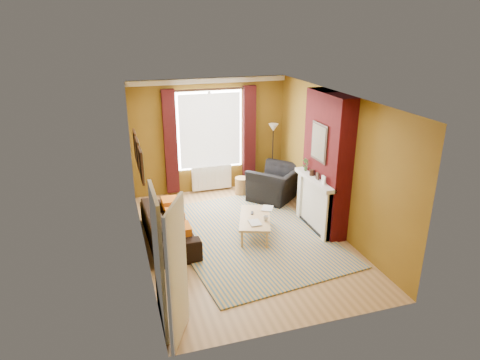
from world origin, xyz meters
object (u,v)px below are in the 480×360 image
(armchair, at_px, (276,183))
(floor_lamp, at_px, (273,138))
(wicker_stool, at_px, (242,186))
(sofa, at_px, (168,225))
(coffee_table, at_px, (255,219))

(armchair, height_order, floor_lamp, floor_lamp)
(wicker_stool, height_order, floor_lamp, floor_lamp)
(sofa, xyz_separation_m, coffee_table, (1.68, -0.32, 0.04))
(coffee_table, bearing_deg, armchair, 75.77)
(wicker_stool, xyz_separation_m, floor_lamp, (0.87, 0.19, 1.11))
(sofa, relative_size, armchair, 1.76)
(sofa, distance_m, wicker_stool, 2.77)
(sofa, relative_size, coffee_table, 1.62)
(coffee_table, bearing_deg, wicker_stool, 99.09)
(wicker_stool, bearing_deg, floor_lamp, 12.06)
(wicker_stool, distance_m, floor_lamp, 1.42)
(wicker_stool, relative_size, floor_lamp, 0.26)
(coffee_table, bearing_deg, floor_lamp, 81.11)
(coffee_table, relative_size, wicker_stool, 3.06)
(armchair, distance_m, floor_lamp, 1.18)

